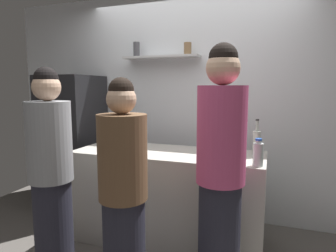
{
  "coord_description": "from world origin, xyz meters",
  "views": [
    {
      "loc": [
        0.86,
        -2.09,
        1.51
      ],
      "look_at": [
        -0.06,
        0.51,
        1.15
      ],
      "focal_mm": 31.21,
      "sensor_mm": 36.0,
      "label": 1
    }
  ],
  "objects_px": {
    "water_bottle_plastic": "(258,154)",
    "person_grey_hoodie": "(51,175)",
    "utensil_holder": "(209,149)",
    "baking_pan": "(120,143)",
    "refrigerator": "(73,144)",
    "person_brown_jacket": "(123,194)",
    "wine_bottle_amber_glass": "(231,139)",
    "wine_bottle_pale_glass": "(256,142)",
    "person_pink_top": "(221,175)"
  },
  "relations": [
    {
      "from": "water_bottle_plastic",
      "to": "person_grey_hoodie",
      "type": "height_order",
      "value": "person_grey_hoodie"
    },
    {
      "from": "utensil_holder",
      "to": "water_bottle_plastic",
      "type": "distance_m",
      "value": 0.5
    },
    {
      "from": "utensil_holder",
      "to": "person_grey_hoodie",
      "type": "height_order",
      "value": "person_grey_hoodie"
    },
    {
      "from": "person_grey_hoodie",
      "to": "baking_pan",
      "type": "bearing_deg",
      "value": -74.53
    },
    {
      "from": "refrigerator",
      "to": "person_brown_jacket",
      "type": "bearing_deg",
      "value": -42.1
    },
    {
      "from": "wine_bottle_amber_glass",
      "to": "wine_bottle_pale_glass",
      "type": "bearing_deg",
      "value": -33.96
    },
    {
      "from": "baking_pan",
      "to": "water_bottle_plastic",
      "type": "bearing_deg",
      "value": -15.17
    },
    {
      "from": "utensil_holder",
      "to": "wine_bottle_pale_glass",
      "type": "height_order",
      "value": "wine_bottle_pale_glass"
    },
    {
      "from": "refrigerator",
      "to": "baking_pan",
      "type": "height_order",
      "value": "refrigerator"
    },
    {
      "from": "person_pink_top",
      "to": "person_brown_jacket",
      "type": "bearing_deg",
      "value": -49.65
    },
    {
      "from": "person_pink_top",
      "to": "water_bottle_plastic",
      "type": "bearing_deg",
      "value": 164.95
    },
    {
      "from": "person_pink_top",
      "to": "wine_bottle_pale_glass",
      "type": "bearing_deg",
      "value": -178.05
    },
    {
      "from": "wine_bottle_pale_glass",
      "to": "baking_pan",
      "type": "bearing_deg",
      "value": 177.83
    },
    {
      "from": "baking_pan",
      "to": "water_bottle_plastic",
      "type": "xyz_separation_m",
      "value": [
        1.43,
        -0.39,
        0.07
      ]
    },
    {
      "from": "wine_bottle_amber_glass",
      "to": "person_brown_jacket",
      "type": "xyz_separation_m",
      "value": [
        -0.59,
        -1.11,
        -0.24
      ]
    },
    {
      "from": "refrigerator",
      "to": "wine_bottle_pale_glass",
      "type": "bearing_deg",
      "value": -6.83
    },
    {
      "from": "wine_bottle_amber_glass",
      "to": "person_pink_top",
      "type": "distance_m",
      "value": 0.86
    },
    {
      "from": "water_bottle_plastic",
      "to": "person_brown_jacket",
      "type": "xyz_separation_m",
      "value": [
        -0.86,
        -0.61,
        -0.22
      ]
    },
    {
      "from": "wine_bottle_amber_glass",
      "to": "person_brown_jacket",
      "type": "height_order",
      "value": "person_brown_jacket"
    },
    {
      "from": "refrigerator",
      "to": "person_grey_hoodie",
      "type": "relative_size",
      "value": 0.99
    },
    {
      "from": "wine_bottle_amber_glass",
      "to": "baking_pan",
      "type": "bearing_deg",
      "value": -174.42
    },
    {
      "from": "wine_bottle_pale_glass",
      "to": "water_bottle_plastic",
      "type": "relative_size",
      "value": 1.54
    },
    {
      "from": "utensil_holder",
      "to": "wine_bottle_amber_glass",
      "type": "bearing_deg",
      "value": 58.21
    },
    {
      "from": "wine_bottle_pale_glass",
      "to": "water_bottle_plastic",
      "type": "xyz_separation_m",
      "value": [
        0.03,
        -0.34,
        -0.03
      ]
    },
    {
      "from": "utensil_holder",
      "to": "wine_bottle_pale_glass",
      "type": "bearing_deg",
      "value": 12.67
    },
    {
      "from": "wine_bottle_pale_glass",
      "to": "person_brown_jacket",
      "type": "xyz_separation_m",
      "value": [
        -0.83,
        -0.94,
        -0.25
      ]
    },
    {
      "from": "refrigerator",
      "to": "wine_bottle_amber_glass",
      "type": "relative_size",
      "value": 5.37
    },
    {
      "from": "person_pink_top",
      "to": "person_grey_hoodie",
      "type": "height_order",
      "value": "person_pink_top"
    },
    {
      "from": "refrigerator",
      "to": "water_bottle_plastic",
      "type": "bearing_deg",
      "value": -15.18
    },
    {
      "from": "wine_bottle_pale_glass",
      "to": "person_pink_top",
      "type": "relative_size",
      "value": 0.19
    },
    {
      "from": "water_bottle_plastic",
      "to": "person_brown_jacket",
      "type": "height_order",
      "value": "person_brown_jacket"
    },
    {
      "from": "utensil_holder",
      "to": "wine_bottle_amber_glass",
      "type": "relative_size",
      "value": 0.7
    },
    {
      "from": "person_pink_top",
      "to": "person_grey_hoodie",
      "type": "distance_m",
      "value": 1.31
    },
    {
      "from": "baking_pan",
      "to": "person_brown_jacket",
      "type": "relative_size",
      "value": 0.21
    },
    {
      "from": "person_pink_top",
      "to": "wine_bottle_amber_glass",
      "type": "bearing_deg",
      "value": -158.68
    },
    {
      "from": "wine_bottle_amber_glass",
      "to": "person_pink_top",
      "type": "relative_size",
      "value": 0.17
    },
    {
      "from": "baking_pan",
      "to": "water_bottle_plastic",
      "type": "relative_size",
      "value": 1.54
    },
    {
      "from": "person_pink_top",
      "to": "baking_pan",
      "type": "bearing_deg",
      "value": -103.24
    },
    {
      "from": "water_bottle_plastic",
      "to": "person_pink_top",
      "type": "distance_m",
      "value": 0.43
    },
    {
      "from": "baking_pan",
      "to": "person_pink_top",
      "type": "distance_m",
      "value": 1.41
    },
    {
      "from": "utensil_holder",
      "to": "water_bottle_plastic",
      "type": "xyz_separation_m",
      "value": [
        0.44,
        -0.24,
        0.04
      ]
    },
    {
      "from": "baking_pan",
      "to": "water_bottle_plastic",
      "type": "distance_m",
      "value": 1.49
    },
    {
      "from": "wine_bottle_amber_glass",
      "to": "wine_bottle_pale_glass",
      "type": "height_order",
      "value": "wine_bottle_pale_glass"
    },
    {
      "from": "baking_pan",
      "to": "wine_bottle_amber_glass",
      "type": "distance_m",
      "value": 1.17
    },
    {
      "from": "utensil_holder",
      "to": "wine_bottle_amber_glass",
      "type": "distance_m",
      "value": 0.31
    },
    {
      "from": "wine_bottle_amber_glass",
      "to": "water_bottle_plastic",
      "type": "height_order",
      "value": "wine_bottle_amber_glass"
    },
    {
      "from": "wine_bottle_amber_glass",
      "to": "person_pink_top",
      "type": "height_order",
      "value": "person_pink_top"
    },
    {
      "from": "utensil_holder",
      "to": "wine_bottle_pale_glass",
      "type": "xyz_separation_m",
      "value": [
        0.41,
        0.09,
        0.07
      ]
    },
    {
      "from": "utensil_holder",
      "to": "person_brown_jacket",
      "type": "xyz_separation_m",
      "value": [
        -0.43,
        -0.85,
        -0.18
      ]
    },
    {
      "from": "water_bottle_plastic",
      "to": "person_grey_hoodie",
      "type": "relative_size",
      "value": 0.13
    }
  ]
}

